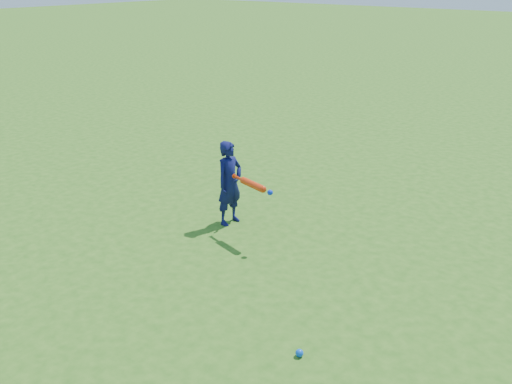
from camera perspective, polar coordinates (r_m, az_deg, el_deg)
ground at (r=6.80m, az=-3.08°, el=-3.02°), size 80.00×80.00×0.00m
child at (r=6.60m, az=-2.65°, el=0.90°), size 0.26×0.38×1.00m
ground_ball_blue at (r=4.60m, az=4.36°, el=-15.76°), size 0.06×0.06×0.06m
bat_swing at (r=6.13m, az=-0.16°, el=0.67°), size 0.66×0.21×0.08m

